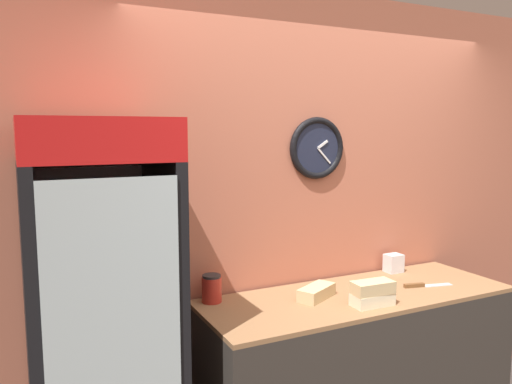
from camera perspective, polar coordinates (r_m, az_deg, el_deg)
The scene contains 9 objects.
wall_back at distance 3.20m, azimuth 7.69°, elevation -2.42°, with size 5.20×0.10×2.70m.
prep_counter at distance 3.18m, azimuth 11.38°, elevation -19.33°, with size 1.86×0.65×0.94m.
beverage_cooler at distance 2.46m, azimuth -17.37°, elevation -13.15°, with size 0.62×0.66×1.93m.
sandwich_stack_bottom at distance 2.82m, azimuth 13.14°, elevation -11.86°, with size 0.23×0.12×0.07m.
sandwich_stack_middle at distance 2.80m, azimuth 13.18°, elevation -10.56°, with size 0.24×0.12×0.07m.
sandwich_flat_left at distance 2.88m, azimuth 6.93°, elevation -11.32°, with size 0.27×0.21×0.07m.
chefs_knife at distance 3.22m, azimuth 18.37°, elevation -10.09°, with size 0.31×0.10×0.02m.
condiment_jar at distance 2.80m, azimuth -5.08°, elevation -10.94°, with size 0.11×0.11×0.15m.
napkin_dispenser at distance 3.47m, azimuth 15.44°, elevation -7.84°, with size 0.11×0.09×0.12m.
Camera 1 is at (-1.76, -1.37, 1.88)m, focal length 35.00 mm.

